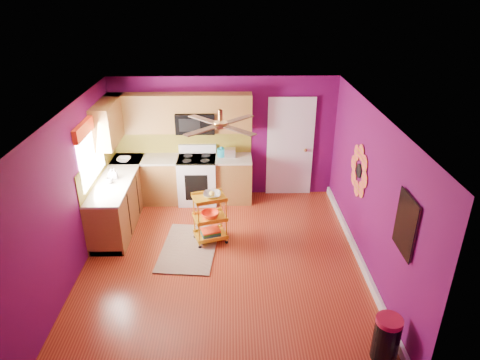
{
  "coord_description": "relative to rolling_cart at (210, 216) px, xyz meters",
  "views": [
    {
      "loc": [
        0.17,
        -5.72,
        4.21
      ],
      "look_at": [
        0.28,
        0.4,
        1.3
      ],
      "focal_mm": 32.0,
      "sensor_mm": 36.0,
      "label": 1
    }
  ],
  "objects": [
    {
      "name": "soap_bottle_a",
      "position": [
        -1.72,
        0.6,
        0.54
      ],
      "size": [
        0.09,
        0.09,
        0.2
      ],
      "primitive_type": "imported",
      "color": "#EA3F72",
      "rests_on": "lower_cabinets"
    },
    {
      "name": "counter_dish",
      "position": [
        -1.75,
        1.42,
        0.47
      ],
      "size": [
        0.27,
        0.27,
        0.07
      ],
      "primitive_type": "imported",
      "color": "white",
      "rests_on": "lower_cabinets"
    },
    {
      "name": "counter_cup",
      "position": [
        -1.77,
        0.42,
        0.49
      ],
      "size": [
        0.13,
        0.13,
        0.1
      ],
      "primitive_type": "imported",
      "color": "white",
      "rests_on": "lower_cabinets"
    },
    {
      "name": "ground",
      "position": [
        0.22,
        -0.64,
        -0.5
      ],
      "size": [
        5.0,
        5.0,
        0.0
      ],
      "primitive_type": "plane",
      "color": "maroon",
      "rests_on": "ground"
    },
    {
      "name": "left_window",
      "position": [
        -2.0,
        0.41,
        1.24
      ],
      "size": [
        0.08,
        1.35,
        1.08
      ],
      "color": "white",
      "rests_on": "ground"
    },
    {
      "name": "room_envelope",
      "position": [
        0.25,
        -0.64,
        1.13
      ],
      "size": [
        4.54,
        5.04,
        2.52
      ],
      "color": "#590A4A",
      "rests_on": "ground"
    },
    {
      "name": "rolling_cart",
      "position": [
        0.0,
        0.0,
        0.0
      ],
      "size": [
        0.63,
        0.54,
        0.98
      ],
      "color": "gold",
      "rests_on": "ground"
    },
    {
      "name": "panel_door",
      "position": [
        1.57,
        1.83,
        0.52
      ],
      "size": [
        0.95,
        0.11,
        2.15
      ],
      "color": "white",
      "rests_on": "ground"
    },
    {
      "name": "lower_cabinets",
      "position": [
        -1.13,
        1.18,
        -0.07
      ],
      "size": [
        2.81,
        2.31,
        0.94
      ],
      "color": "brown",
      "rests_on": "ground"
    },
    {
      "name": "upper_cabinetry",
      "position": [
        -1.02,
        1.54,
        1.3
      ],
      "size": [
        2.8,
        2.3,
        1.26
      ],
      "color": "brown",
      "rests_on": "ground"
    },
    {
      "name": "right_wall_art",
      "position": [
        2.45,
        -0.98,
        0.94
      ],
      "size": [
        0.04,
        2.74,
        1.04
      ],
      "color": "black",
      "rests_on": "ground"
    },
    {
      "name": "teal_kettle",
      "position": [
        0.17,
        1.64,
        0.52
      ],
      "size": [
        0.18,
        0.18,
        0.21
      ],
      "color": "teal",
      "rests_on": "lower_cabinets"
    },
    {
      "name": "soap_bottle_b",
      "position": [
        -1.79,
        0.64,
        0.53
      ],
      "size": [
        0.14,
        0.14,
        0.18
      ],
      "primitive_type": "imported",
      "color": "white",
      "rests_on": "lower_cabinets"
    },
    {
      "name": "trash_can",
      "position": [
        2.21,
        -2.59,
        -0.2
      ],
      "size": [
        0.39,
        0.39,
        0.61
      ],
      "color": "black",
      "rests_on": "ground"
    },
    {
      "name": "shag_rug",
      "position": [
        -0.37,
        -0.23,
        -0.49
      ],
      "size": [
        1.03,
        1.54,
        0.02
      ],
      "primitive_type": "cube",
      "rotation": [
        0.0,
        0.0,
        -0.09
      ],
      "color": "#321B10",
      "rests_on": "ground"
    },
    {
      "name": "ceiling_fan",
      "position": [
        0.22,
        -0.44,
        1.79
      ],
      "size": [
        1.01,
        1.01,
        0.26
      ],
      "color": "#BF8C3F",
      "rests_on": "ground"
    },
    {
      "name": "toaster",
      "position": [
        0.34,
        1.6,
        0.53
      ],
      "size": [
        0.22,
        0.15,
        0.18
      ],
      "primitive_type": "cube",
      "color": "beige",
      "rests_on": "lower_cabinets"
    },
    {
      "name": "electric_range",
      "position": [
        -0.33,
        1.54,
        -0.02
      ],
      "size": [
        0.76,
        0.66,
        1.13
      ],
      "color": "white",
      "rests_on": "ground"
    }
  ]
}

